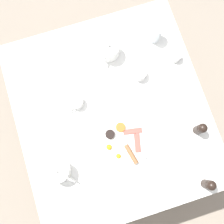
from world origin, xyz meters
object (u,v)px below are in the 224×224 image
object	(u,v)px
water_glass_tall	(155,33)
salt_grinder	(209,185)
pepper_grinder	(201,129)
creamer_jug	(175,56)
fork_spare	(116,200)
teapot_near	(109,49)
breakfast_plate	(122,142)
teacup_with_saucer_left	(139,74)
fork_by_plate	(158,181)
teacup_with_saucer_right	(76,102)
teapot_far	(59,171)
spoon_for_tea	(164,105)
knife_by_plate	(27,74)

from	to	relation	value
water_glass_tall	salt_grinder	distance (m)	0.88
pepper_grinder	salt_grinder	xyz separation A→B (m)	(0.06, 0.28, 0.00)
salt_grinder	pepper_grinder	bearing A→B (deg)	-102.46
creamer_jug	fork_spare	world-z (taller)	creamer_jug
salt_grinder	teapot_near	bearing A→B (deg)	-72.82
pepper_grinder	breakfast_plate	bearing A→B (deg)	-8.30
teacup_with_saucer_left	fork_by_plate	bearing A→B (deg)	81.60
teapot_near	creamer_jug	size ratio (longest dim) A/B	2.17
teacup_with_saucer_right	teapot_far	bearing A→B (deg)	60.49
breakfast_plate	teapot_near	distance (m)	0.53
teapot_near	fork_spare	xyz separation A→B (m)	(0.21, 0.80, -0.05)
teacup_with_saucer_right	salt_grinder	bearing A→B (deg)	130.12
breakfast_plate	teacup_with_saucer_left	xyz separation A→B (m)	(-0.21, -0.34, 0.02)
fork_by_plate	spoon_for_tea	world-z (taller)	same
teacup_with_saucer_right	fork_by_plate	bearing A→B (deg)	118.88
creamer_jug	fork_by_plate	bearing A→B (deg)	62.97
teapot_near	knife_by_plate	world-z (taller)	teapot_near
pepper_grinder	spoon_for_tea	world-z (taller)	pepper_grinder
creamer_jug	pepper_grinder	size ratio (longest dim) A/B	0.68
fork_spare	pepper_grinder	bearing A→B (deg)	-158.09
teapot_far	teacup_with_saucer_right	size ratio (longest dim) A/B	1.16
fork_spare	fork_by_plate	bearing A→B (deg)	-174.35
teapot_near	teapot_far	size ratio (longest dim) A/B	1.05
knife_by_plate	spoon_for_tea	bearing A→B (deg)	149.04
teacup_with_saucer_right	fork_spare	distance (m)	0.57
knife_by_plate	breakfast_plate	bearing A→B (deg)	126.56
breakfast_plate	fork_by_plate	xyz separation A→B (m)	(-0.12, 0.25, -0.01)
pepper_grinder	creamer_jug	bearing A→B (deg)	-93.28
teapot_near	water_glass_tall	size ratio (longest dim) A/B	1.57
creamer_jug	fork_spare	size ratio (longest dim) A/B	0.52
pepper_grinder	fork_by_plate	world-z (taller)	pepper_grinder
salt_grinder	spoon_for_tea	world-z (taller)	salt_grinder
knife_by_plate	teapot_far	bearing A→B (deg)	93.64
creamer_jug	spoon_for_tea	size ratio (longest dim) A/B	0.52
fork_by_plate	fork_spare	distance (m)	0.25
teacup_with_saucer_left	spoon_for_tea	bearing A→B (deg)	111.14
teapot_far	water_glass_tall	world-z (taller)	teapot_far
salt_grinder	fork_spare	world-z (taller)	salt_grinder
breakfast_plate	water_glass_tall	size ratio (longest dim) A/B	2.75
water_glass_tall	pepper_grinder	world-z (taller)	pepper_grinder
creamer_jug	fork_spare	xyz separation A→B (m)	(0.57, 0.65, -0.03)
water_glass_tall	spoon_for_tea	bearing A→B (deg)	79.36
teapot_near	pepper_grinder	bearing A→B (deg)	65.73
breakfast_plate	water_glass_tall	world-z (taller)	water_glass_tall
water_glass_tall	fork_by_plate	world-z (taller)	water_glass_tall
pepper_grinder	fork_spare	bearing A→B (deg)	21.91
creamer_jug	knife_by_plate	distance (m)	0.86
fork_spare	teacup_with_saucer_left	bearing A→B (deg)	-118.36
water_glass_tall	creamer_jug	xyz separation A→B (m)	(-0.07, 0.16, -0.03)
breakfast_plate	knife_by_plate	size ratio (longest dim) A/B	1.57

